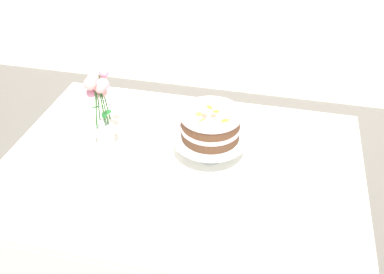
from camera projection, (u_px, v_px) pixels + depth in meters
name	position (u px, v px, depth m)	size (l,w,h in m)	color
dining_table	(180.00, 183.00, 1.72)	(1.40, 1.00, 0.74)	white
linen_napkin	(210.00, 156.00, 1.71)	(0.32, 0.32, 0.00)	white
cake_stand	(210.00, 140.00, 1.66)	(0.29, 0.29, 0.10)	silver
layer_cake	(211.00, 124.00, 1.62)	(0.23, 0.23, 0.12)	brown
flower_vase	(101.00, 110.00, 1.69)	(0.10, 0.12, 0.33)	silver
teacup	(60.00, 182.00, 1.56)	(0.13, 0.13, 0.06)	white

